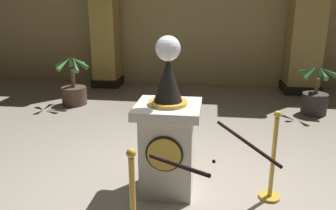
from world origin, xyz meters
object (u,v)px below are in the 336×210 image
(pedestal_clock, at_px, (168,135))
(stanchion_far, at_px, (272,169))
(potted_palm_right, at_px, (315,99))
(potted_palm_left, at_px, (74,90))

(pedestal_clock, distance_m, stanchion_far, 1.23)
(pedestal_clock, xyz_separation_m, stanchion_far, (1.18, -0.02, -0.33))
(pedestal_clock, xyz_separation_m, potted_palm_right, (2.50, 3.25, -0.39))
(pedestal_clock, xyz_separation_m, potted_palm_left, (-2.51, 3.25, -0.37))
(potted_palm_left, xyz_separation_m, potted_palm_right, (5.01, -0.00, -0.02))
(pedestal_clock, distance_m, potted_palm_left, 4.13)
(pedestal_clock, relative_size, potted_palm_left, 1.65)
(stanchion_far, distance_m, potted_palm_right, 3.53)
(stanchion_far, distance_m, potted_palm_left, 4.94)
(pedestal_clock, bearing_deg, stanchion_far, -1.20)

